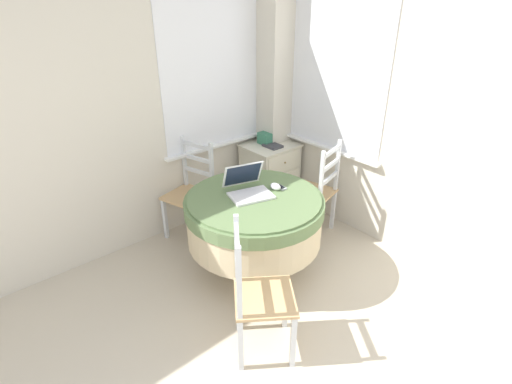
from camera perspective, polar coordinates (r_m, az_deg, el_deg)
The scene contains 11 objects.
corner_room_shell at distance 3.15m, azimuth 2.02°, elevation 10.12°, with size 4.61×4.60×2.55m.
round_dining_table at distance 3.25m, azimuth -0.25°, elevation -3.44°, with size 1.13×1.13×0.72m.
laptop at distance 3.19m, azimuth -1.15°, elevation 0.58°, with size 0.41×0.41×0.23m.
computer_mouse at distance 3.27m, azimuth 2.79°, elevation 0.79°, with size 0.07×0.11×0.05m.
cell_phone at distance 3.32m, azimuth 3.51°, elevation 0.71°, with size 0.06×0.12×0.01m.
dining_chair_near_back_window at distance 3.87m, azimuth -9.25°, elevation -0.12°, with size 0.48×0.48×0.96m.
dining_chair_near_right_window at distance 3.87m, azimuth 8.57°, elevation -0.02°, with size 0.48×0.47×0.96m.
dining_chair_camera_near at distance 2.63m, azimuth 0.24°, elevation -14.61°, with size 0.54×0.54×0.96m.
corner_cabinet at distance 4.41m, azimuth 1.99°, elevation 2.45°, with size 0.54×0.47×0.71m.
storage_box at distance 4.32m, azimuth 1.86°, elevation 7.82°, with size 0.22×0.15×0.12m.
book_on_cabinet at distance 4.21m, azimuth 2.41°, elevation 6.62°, with size 0.14×0.19×0.02m.
Camera 1 is at (-0.70, -0.43, 2.21)m, focal length 28.00 mm.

